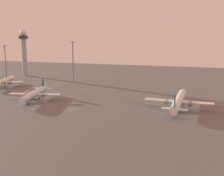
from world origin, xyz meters
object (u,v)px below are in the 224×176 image
at_px(airplane_taxiway_distant, 179,101).
at_px(airplane_far_stand, 3,82).
at_px(airplane_mid_apron, 34,94).
at_px(control_tower, 24,49).
at_px(apron_light_west, 73,59).
at_px(apron_light_central, 6,61).

relative_size(airplane_taxiway_distant, airplane_far_stand, 1.19).
bearing_deg(airplane_taxiway_distant, airplane_mid_apron, -175.19).
relative_size(control_tower, airplane_mid_apron, 1.07).
relative_size(control_tower, apron_light_west, 1.29).
relative_size(control_tower, airplane_far_stand, 1.10).
bearing_deg(airplane_mid_apron, apron_light_west, -96.61).
distance_m(airplane_far_stand, apron_light_central, 26.99).
bearing_deg(airplane_taxiway_distant, airplane_far_stand, 169.66).
bearing_deg(apron_light_west, control_tower, 163.06).
height_order(airplane_taxiway_distant, apron_light_central, apron_light_central).
height_order(control_tower, apron_light_west, control_tower).
bearing_deg(airplane_taxiway_distant, apron_light_central, 162.78).
relative_size(airplane_taxiway_distant, apron_light_west, 1.40).
height_order(apron_light_central, apron_light_west, apron_light_west).
distance_m(airplane_mid_apron, airplane_taxiway_distant, 81.47).
height_order(airplane_mid_apron, airplane_far_stand, airplane_mid_apron).
distance_m(airplane_mid_apron, apron_light_west, 69.18).
bearing_deg(apron_light_central, airplane_mid_apron, -42.86).
bearing_deg(airplane_taxiway_distant, control_tower, 152.64).
bearing_deg(apron_light_central, airplane_taxiway_distant, -19.59).
relative_size(control_tower, airplane_taxiway_distant, 0.93).
bearing_deg(airplane_far_stand, airplane_taxiway_distant, -26.16).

